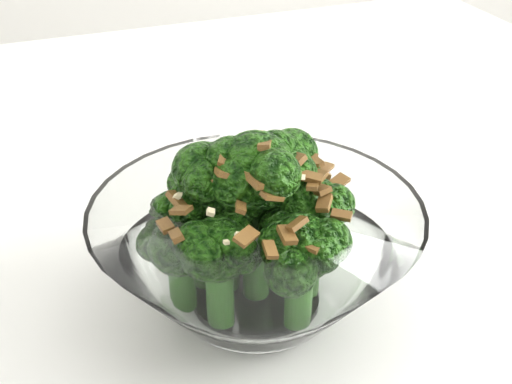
{
  "coord_description": "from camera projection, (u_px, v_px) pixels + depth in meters",
  "views": [
    {
      "loc": [
        0.03,
        -0.36,
        1.03
      ],
      "look_at": [
        0.05,
        -0.03,
        0.83
      ],
      "focal_mm": 50.0,
      "sensor_mm": 36.0,
      "label": 1
    }
  ],
  "objects": [
    {
      "name": "table",
      "position": [
        64.0,
        289.0,
        0.55
      ],
      "size": [
        1.38,
        1.12,
        0.75
      ],
      "color": "white",
      "rests_on": "ground"
    },
    {
      "name": "broccoli_dish",
      "position": [
        255.0,
        245.0,
        0.41
      ],
      "size": [
        0.19,
        0.19,
        0.12
      ],
      "color": "white",
      "rests_on": "table"
    }
  ]
}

